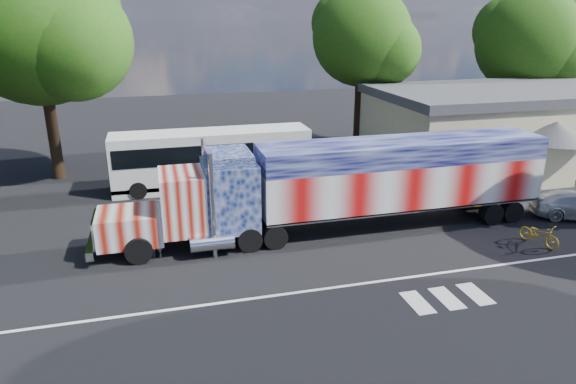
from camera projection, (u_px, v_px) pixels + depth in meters
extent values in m
plane|color=black|center=(306.00, 255.00, 22.32)|extent=(100.00, 100.00, 0.00)
cube|color=silver|center=(328.00, 288.00, 19.57)|extent=(30.00, 0.15, 0.01)
cube|color=silver|center=(417.00, 302.00, 18.61)|extent=(0.70, 1.60, 0.01)
cube|color=silver|center=(447.00, 298.00, 18.90)|extent=(0.70, 1.60, 0.01)
cube|color=silver|center=(475.00, 294.00, 19.19)|extent=(0.70, 1.60, 0.01)
cube|color=black|center=(208.00, 229.00, 23.13)|extent=(9.41, 1.05, 0.31)
cube|color=tan|center=(130.00, 226.00, 22.15)|extent=(2.72, 2.30, 1.36)
cube|color=silver|center=(96.00, 229.00, 21.80)|extent=(0.13, 1.99, 1.21)
cube|color=silver|center=(92.00, 244.00, 21.98)|extent=(0.31, 2.61, 0.38)
cube|color=tan|center=(183.00, 201.00, 22.40)|extent=(1.88, 2.61, 2.61)
cube|color=black|center=(161.00, 192.00, 22.03)|extent=(0.06, 2.20, 0.94)
cube|color=#465387|center=(230.00, 195.00, 22.87)|extent=(2.30, 2.61, 3.03)
cube|color=#465387|center=(229.00, 157.00, 22.31)|extent=(1.88, 2.51, 0.52)
cylinder|color=silver|center=(206.00, 187.00, 23.90)|extent=(0.21, 0.21, 4.60)
cylinder|color=silver|center=(213.00, 207.00, 21.38)|extent=(0.21, 0.21, 4.60)
cylinder|color=silver|center=(205.00, 220.00, 24.39)|extent=(1.88, 0.69, 0.69)
cylinder|color=silver|center=(212.00, 243.00, 21.90)|extent=(1.88, 0.69, 0.69)
cylinder|color=black|center=(139.00, 251.00, 21.39)|extent=(1.15, 0.37, 1.15)
cylinder|color=black|center=(139.00, 230.00, 23.49)|extent=(1.15, 0.37, 1.15)
cylinder|color=black|center=(250.00, 239.00, 22.59)|extent=(1.09, 0.58, 1.09)
cylinder|color=black|center=(241.00, 221.00, 24.60)|extent=(1.09, 0.58, 1.09)
cylinder|color=black|center=(275.00, 236.00, 22.87)|extent=(1.09, 0.58, 1.09)
cylinder|color=black|center=(264.00, 218.00, 24.87)|extent=(1.09, 0.58, 1.09)
cube|color=black|center=(399.00, 205.00, 25.32)|extent=(13.59, 1.15, 0.31)
cube|color=#D97A7A|center=(401.00, 182.00, 24.93)|extent=(14.01, 2.72, 2.09)
cube|color=#434887|center=(403.00, 151.00, 24.42)|extent=(14.01, 2.72, 1.05)
cube|color=silver|center=(399.00, 202.00, 25.27)|extent=(14.01, 2.72, 0.13)
cube|color=silver|center=(526.00, 162.00, 26.46)|extent=(0.04, 2.61, 3.03)
cylinder|color=black|center=(491.00, 213.00, 25.55)|extent=(1.09, 0.58, 1.09)
cylinder|color=black|center=(466.00, 199.00, 27.56)|extent=(1.09, 0.58, 1.09)
cylinder|color=black|center=(511.00, 211.00, 25.83)|extent=(1.09, 0.58, 1.09)
cylinder|color=black|center=(484.00, 197.00, 27.83)|extent=(1.09, 0.58, 1.09)
cube|color=silver|center=(212.00, 159.00, 30.81)|extent=(11.69, 2.53, 3.41)
cube|color=black|center=(212.00, 149.00, 30.61)|extent=(11.30, 2.59, 1.07)
cube|color=black|center=(213.00, 179.00, 31.22)|extent=(11.69, 2.53, 0.24)
cube|color=black|center=(110.00, 163.00, 29.35)|extent=(0.06, 2.24, 1.36)
cylinder|color=black|center=(138.00, 190.00, 29.03)|extent=(0.97, 0.29, 0.97)
cylinder|color=black|center=(139.00, 178.00, 31.26)|extent=(0.97, 0.29, 0.97)
cylinder|color=black|center=(264.00, 180.00, 30.80)|extent=(0.97, 0.29, 0.97)
cylinder|color=black|center=(256.00, 169.00, 33.03)|extent=(0.97, 0.29, 0.97)
cylinder|color=black|center=(279.00, 179.00, 31.01)|extent=(0.97, 0.29, 0.97)
cylinder|color=black|center=(270.00, 168.00, 33.24)|extent=(0.97, 0.29, 0.97)
cube|color=beige|center=(531.00, 128.00, 36.46)|extent=(22.00, 10.00, 4.60)
cube|color=#46464B|center=(536.00, 91.00, 35.62)|extent=(22.40, 10.40, 0.60)
cube|color=#1E5926|center=(474.00, 151.00, 29.89)|extent=(1.60, 0.08, 1.20)
cube|color=#1E5926|center=(532.00, 147.00, 30.86)|extent=(1.60, 0.08, 1.20)
cube|color=beige|center=(550.00, 165.00, 30.94)|extent=(3.00, 1.20, 2.60)
cube|color=#1E5926|center=(554.00, 140.00, 30.42)|extent=(3.40, 1.60, 0.25)
cone|color=#46464B|center=(556.00, 131.00, 30.26)|extent=(4.00, 4.00, 1.20)
imported|color=slate|center=(156.00, 240.00, 21.92)|extent=(0.65, 0.50, 1.57)
imported|color=gold|center=(539.00, 234.00, 23.19)|extent=(1.27, 2.02, 1.00)
cylinder|color=black|center=(51.00, 119.00, 31.66)|extent=(0.70, 0.70, 7.67)
sphere|color=#285313|center=(36.00, 21.00, 29.78)|extent=(9.81, 9.81, 9.81)
sphere|color=#285313|center=(72.00, 41.00, 29.27)|extent=(6.87, 6.87, 6.87)
sphere|color=#285313|center=(11.00, 1.00, 30.42)|extent=(6.38, 6.38, 6.38)
cylinder|color=black|center=(520.00, 99.00, 43.89)|extent=(0.70, 0.70, 6.28)
sphere|color=#285313|center=(528.00, 41.00, 42.36)|extent=(8.43, 8.43, 8.43)
sphere|color=#285313|center=(554.00, 53.00, 41.91)|extent=(5.90, 5.90, 5.90)
sphere|color=#285313|center=(506.00, 30.00, 42.92)|extent=(5.48, 5.48, 5.48)
cylinder|color=black|center=(359.00, 104.00, 40.06)|extent=(0.70, 0.70, 6.71)
sphere|color=#285313|center=(362.00, 36.00, 38.42)|extent=(7.42, 7.42, 7.42)
sphere|color=#285313|center=(386.00, 50.00, 38.07)|extent=(5.20, 5.20, 5.20)
sphere|color=#285313|center=(343.00, 23.00, 38.85)|extent=(4.82, 4.82, 4.82)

